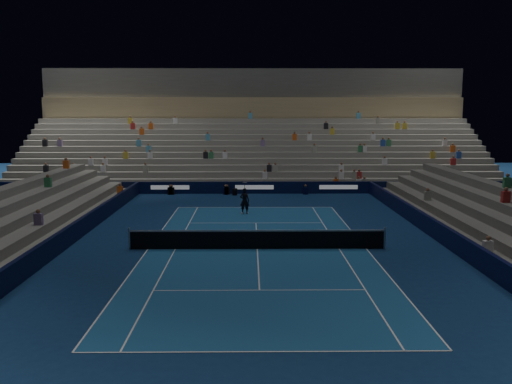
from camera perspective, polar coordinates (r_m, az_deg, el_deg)
name	(u,v)px	position (r m, az deg, el deg)	size (l,w,h in m)	color
ground	(257,249)	(27.81, 0.13, -5.92)	(90.00, 90.00, 0.00)	#0C254D
court_surface	(257,249)	(27.81, 0.13, -5.91)	(10.97, 23.77, 0.01)	navy
sponsor_barrier_far	(254,188)	(45.89, -0.17, 0.46)	(44.00, 0.25, 1.00)	black
sponsor_barrier_east	(450,239)	(29.46, 19.42, -4.59)	(0.25, 37.00, 1.00)	black
sponsor_barrier_west	(63,240)	(29.22, -19.32, -4.69)	(0.25, 37.00, 1.00)	black
grandstand_main	(254,146)	(54.95, -0.25, 4.81)	(44.00, 15.20, 11.20)	slate
tennis_net	(257,239)	(27.69, 0.13, -4.91)	(12.90, 0.10, 1.10)	#B2B2B7
tennis_player	(245,201)	(36.91, -1.18, -0.93)	(0.64, 0.42, 1.75)	black
broadcast_camera	(235,192)	(45.13, -2.20, 0.04)	(0.40, 0.84, 0.53)	black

